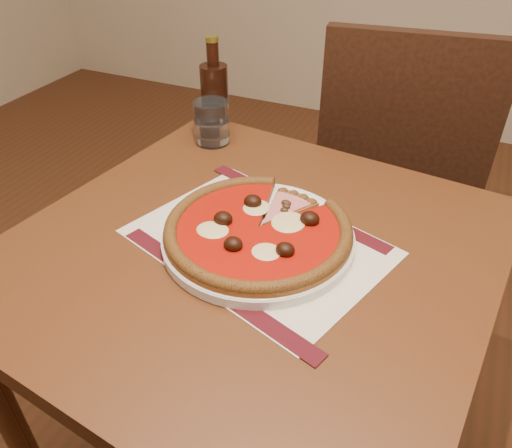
{
  "coord_description": "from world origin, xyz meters",
  "views": [
    {
      "loc": [
        0.28,
        0.1,
        1.29
      ],
      "look_at": [
        -0.01,
        0.74,
        0.78
      ],
      "focal_mm": 35.0,
      "sensor_mm": 36.0,
      "label": 1
    }
  ],
  "objects_px": {
    "chair_far": "(398,164)",
    "bottle": "(215,93)",
    "table": "(252,286)",
    "pizza": "(258,229)",
    "plate": "(258,238)",
    "water_glass": "(212,122)"
  },
  "relations": [
    {
      "from": "water_glass",
      "to": "bottle",
      "type": "height_order",
      "value": "bottle"
    },
    {
      "from": "plate",
      "to": "bottle",
      "type": "height_order",
      "value": "bottle"
    },
    {
      "from": "table",
      "to": "chair_far",
      "type": "relative_size",
      "value": 0.92
    },
    {
      "from": "table",
      "to": "water_glass",
      "type": "height_order",
      "value": "water_glass"
    },
    {
      "from": "bottle",
      "to": "pizza",
      "type": "bearing_deg",
      "value": -53.35
    },
    {
      "from": "pizza",
      "to": "water_glass",
      "type": "relative_size",
      "value": 3.27
    },
    {
      "from": "chair_far",
      "to": "pizza",
      "type": "xyz_separation_m",
      "value": [
        -0.13,
        -0.75,
        0.23
      ]
    },
    {
      "from": "plate",
      "to": "bottle",
      "type": "distance_m",
      "value": 0.49
    },
    {
      "from": "water_glass",
      "to": "plate",
      "type": "bearing_deg",
      "value": -50.34
    },
    {
      "from": "pizza",
      "to": "water_glass",
      "type": "height_order",
      "value": "water_glass"
    },
    {
      "from": "table",
      "to": "water_glass",
      "type": "distance_m",
      "value": 0.43
    },
    {
      "from": "chair_far",
      "to": "water_glass",
      "type": "distance_m",
      "value": 0.63
    },
    {
      "from": "table",
      "to": "plate",
      "type": "height_order",
      "value": "plate"
    },
    {
      "from": "chair_far",
      "to": "bottle",
      "type": "xyz_separation_m",
      "value": [
        -0.42,
        -0.36,
        0.28
      ]
    },
    {
      "from": "water_glass",
      "to": "chair_far",
      "type": "bearing_deg",
      "value": 48.67
    },
    {
      "from": "water_glass",
      "to": "bottle",
      "type": "relative_size",
      "value": 0.45
    },
    {
      "from": "table",
      "to": "chair_far",
      "type": "height_order",
      "value": "chair_far"
    },
    {
      "from": "table",
      "to": "bottle",
      "type": "xyz_separation_m",
      "value": [
        -0.28,
        0.4,
        0.19
      ]
    },
    {
      "from": "water_glass",
      "to": "table",
      "type": "bearing_deg",
      "value": -52.12
    },
    {
      "from": "bottle",
      "to": "table",
      "type": "bearing_deg",
      "value": -54.8
    },
    {
      "from": "pizza",
      "to": "plate",
      "type": "bearing_deg",
      "value": 73.27
    },
    {
      "from": "table",
      "to": "plate",
      "type": "relative_size",
      "value": 2.66
    }
  ]
}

